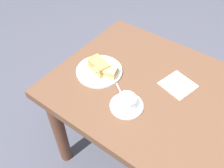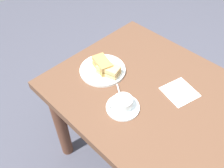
# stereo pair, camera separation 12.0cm
# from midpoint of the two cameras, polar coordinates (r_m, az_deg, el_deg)

# --- Properties ---
(ground_plane) EXTENTS (6.00, 6.00, 0.00)m
(ground_plane) POSITION_cam_midpoint_polar(r_m,az_deg,el_deg) (1.82, 8.41, -18.51)
(ground_plane) COLOR #464653
(dining_table) EXTENTS (1.27, 0.82, 0.74)m
(dining_table) POSITION_cam_midpoint_polar(r_m,az_deg,el_deg) (1.29, 11.37, -6.90)
(dining_table) COLOR brown
(dining_table) RESTS_ON ground_plane
(sandwich_plate) EXTENTS (0.25, 0.25, 0.01)m
(sandwich_plate) POSITION_cam_midpoint_polar(r_m,az_deg,el_deg) (1.30, -5.68, 2.97)
(sandwich_plate) COLOR white
(sandwich_plate) RESTS_ON dining_table
(sandwich_front) EXTENTS (0.13, 0.10, 0.06)m
(sandwich_front) POSITION_cam_midpoint_polar(r_m,az_deg,el_deg) (1.28, -5.81, 4.17)
(sandwich_front) COLOR #AD8C47
(sandwich_front) RESTS_ON sandwich_plate
(sandwich_back) EXTENTS (0.13, 0.10, 0.05)m
(sandwich_back) POSITION_cam_midpoint_polar(r_m,az_deg,el_deg) (1.26, -4.14, 3.14)
(sandwich_back) COLOR tan
(sandwich_back) RESTS_ON sandwich_plate
(coffee_saucer) EXTENTS (0.16, 0.16, 0.01)m
(coffee_saucer) POSITION_cam_midpoint_polar(r_m,az_deg,el_deg) (1.14, 0.47, -5.38)
(coffee_saucer) COLOR white
(coffee_saucer) RESTS_ON dining_table
(coffee_cup) EXTENTS (0.09, 0.11, 0.05)m
(coffee_cup) POSITION_cam_midpoint_polar(r_m,az_deg,el_deg) (1.11, 0.41, -4.33)
(coffee_cup) COLOR white
(coffee_cup) RESTS_ON coffee_saucer
(spoon) EXTENTS (0.09, 0.07, 0.01)m
(spoon) POSITION_cam_midpoint_polar(r_m,az_deg,el_deg) (1.18, -0.77, -2.25)
(spoon) COLOR silver
(spoon) RESTS_ON coffee_saucer
(napkin) EXTENTS (0.18, 0.18, 0.00)m
(napkin) POSITION_cam_midpoint_polar(r_m,az_deg,el_deg) (1.27, 12.86, -0.32)
(napkin) COLOR white
(napkin) RESTS_ON dining_table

